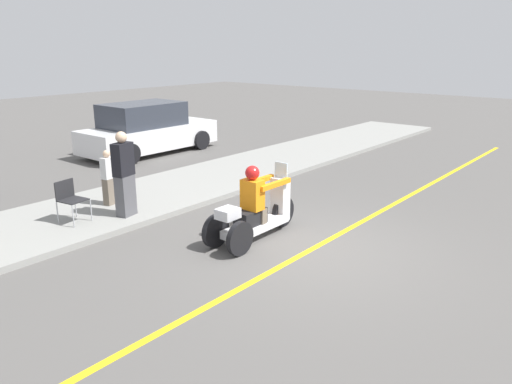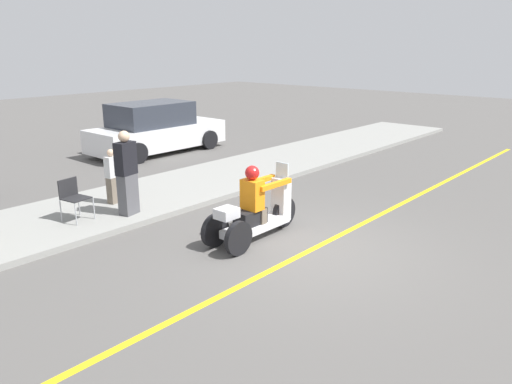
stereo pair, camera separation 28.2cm
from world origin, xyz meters
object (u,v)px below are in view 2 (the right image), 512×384
Objects in this scene: spectator_near_curb at (127,175)px; motorcycle_trike at (256,212)px; spectator_with_child at (113,177)px; parked_car_lot_center at (156,129)px; folding_chair_set_back at (73,195)px.

motorcycle_trike is at bearing -70.79° from spectator_near_curb.
spectator_with_child is 0.26× the size of parked_car_lot_center.
motorcycle_trike is at bearing -78.75° from spectator_with_child.
spectator_near_curb is 0.38× the size of parked_car_lot_center.
parked_car_lot_center reaches higher than motorcycle_trike.
spectator_near_curb is 6.77m from parked_car_lot_center.
motorcycle_trike is 0.48× the size of parked_car_lot_center.
folding_chair_set_back is 0.18× the size of parked_car_lot_center.
motorcycle_trike is 1.84× the size of spectator_with_child.
parked_car_lot_center is at bearing 64.53° from motorcycle_trike.
parked_car_lot_center is (3.65, 7.65, 0.27)m from motorcycle_trike.
spectator_near_curb is at bearing -132.44° from parked_car_lot_center.
folding_chair_set_back is at bearing 149.65° from spectator_near_curb.
spectator_near_curb is 1.11m from folding_chair_set_back.
spectator_near_curb is 2.10× the size of folding_chair_set_back.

